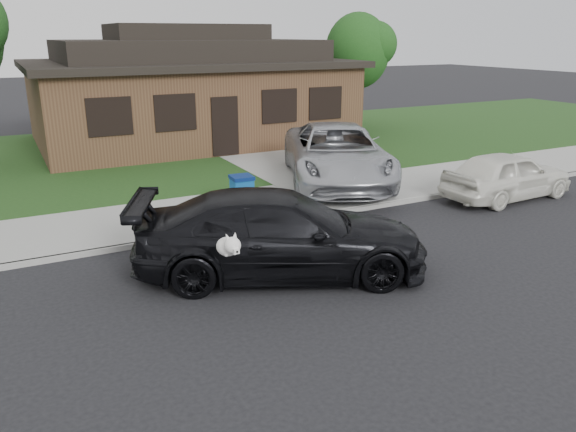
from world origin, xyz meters
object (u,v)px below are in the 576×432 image
recycling_bin (242,193)px  white_compact (507,175)px  sedan (281,234)px  minivan (337,154)px

recycling_bin → white_compact: bearing=-12.4°
sedan → recycling_bin: size_ratio=6.64×
minivan → recycling_bin: (-3.63, -1.31, -0.41)m
sedan → minivan: minivan is taller
sedan → white_compact: sedan is taller
minivan → recycling_bin: bearing=-136.8°
white_compact → recycling_bin: size_ratio=4.44×
sedan → white_compact: bearing=-54.3°
sedan → recycling_bin: sedan is taller
white_compact → minivan: bearing=43.6°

